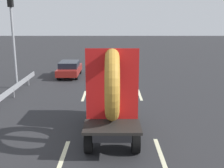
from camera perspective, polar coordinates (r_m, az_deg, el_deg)
name	(u,v)px	position (r m, az deg, el deg)	size (l,w,h in m)	color
ground_plane	(115,126)	(12.83, 0.59, -8.52)	(120.00, 120.00, 0.00)	#28282B
flatbed_truck	(112,92)	(11.83, 0.00, -1.66)	(2.02, 4.93, 3.73)	black
distant_sedan	(69,68)	(23.29, -8.61, 3.12)	(1.64, 3.83, 1.25)	black
traffic_light	(12,28)	(19.88, -19.46, 10.60)	(0.42, 0.36, 6.29)	gray
guardrail	(4,96)	(16.69, -21.03, -2.29)	(0.10, 12.46, 0.71)	gray
lane_dash_left_near	(63,156)	(10.44, -9.87, -14.13)	(2.41, 0.16, 0.01)	beige
lane_dash_left_far	(84,96)	(17.62, -5.67, -2.39)	(2.32, 0.16, 0.01)	beige
lane_dash_right_near	(161,155)	(10.48, 9.84, -14.02)	(2.76, 0.16, 0.01)	beige
lane_dash_right_far	(140,95)	(17.88, 5.57, -2.15)	(2.56, 0.16, 0.01)	beige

